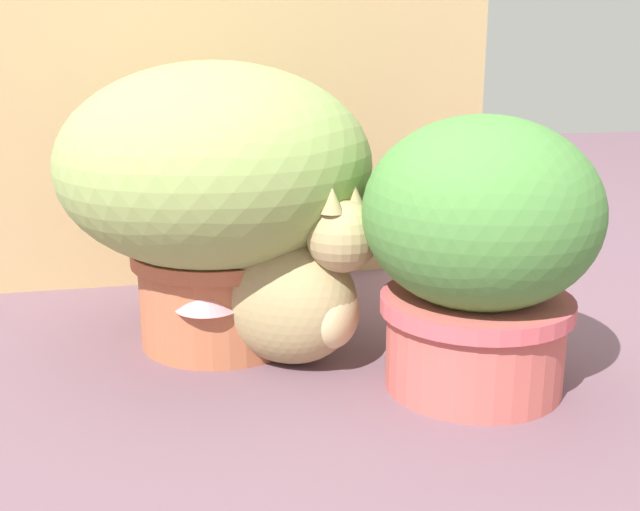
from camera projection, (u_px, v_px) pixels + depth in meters
ground_plane at (240, 360)px, 1.27m from camera, size 6.00×6.00×0.00m
cardboard_backdrop at (240, 107)px, 1.64m from camera, size 1.10×0.03×0.75m
grass_planter at (216, 183)px, 1.29m from camera, size 0.52×0.52×0.48m
leafy_planter at (479, 246)px, 1.12m from camera, size 0.35×0.35×0.41m
cat at (292, 291)px, 1.24m from camera, size 0.31×0.35×0.32m
mushroom_ornament_pink at (207, 301)px, 1.23m from camera, size 0.11×0.11×0.15m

